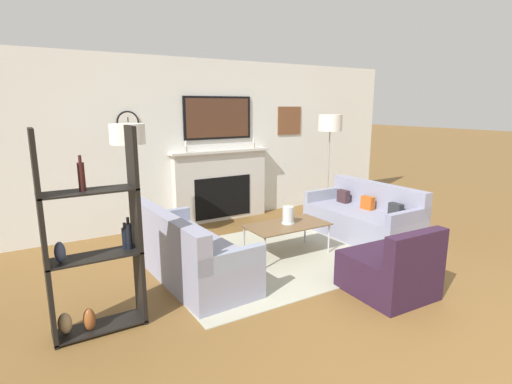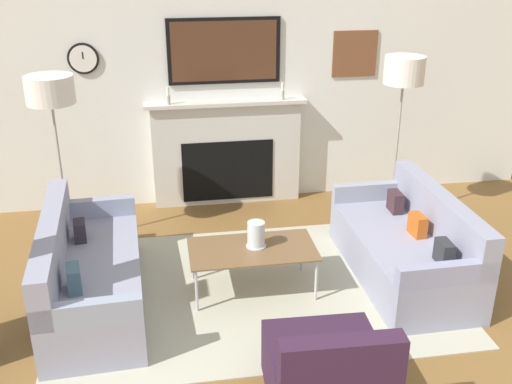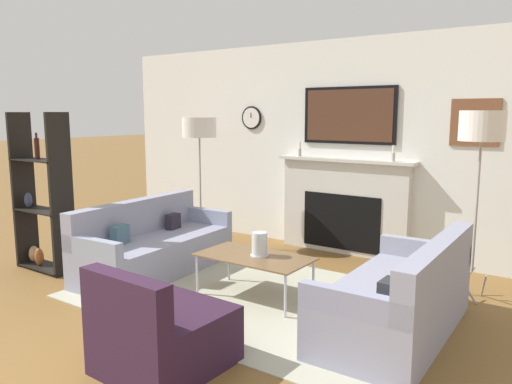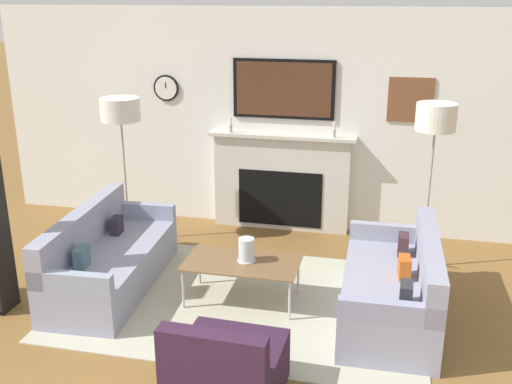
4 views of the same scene
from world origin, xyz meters
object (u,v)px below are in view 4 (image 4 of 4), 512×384
(armchair, at_px, (226,373))
(hurricane_candle, at_px, (246,251))
(couch_right, at_px, (394,290))
(floor_lamp_right, at_px, (436,119))
(coffee_table, at_px, (242,264))
(floor_lamp_left, at_px, (120,111))
(couch_left, at_px, (108,261))

(armchair, distance_m, hurricane_candle, 1.57)
(hurricane_candle, bearing_deg, armchair, -81.83)
(couch_right, distance_m, floor_lamp_right, 1.81)
(coffee_table, bearing_deg, armchair, -80.23)
(hurricane_candle, relative_size, floor_lamp_left, 0.13)
(couch_right, xyz_separation_m, floor_lamp_right, (0.31, 1.17, 1.35))
(couch_left, relative_size, hurricane_candle, 8.29)
(couch_left, relative_size, coffee_table, 1.75)
(armchair, bearing_deg, floor_lamp_left, 126.21)
(armchair, relative_size, hurricane_candle, 3.66)
(couch_right, bearing_deg, armchair, -127.81)
(couch_left, xyz_separation_m, floor_lamp_right, (3.13, 1.17, 1.36))
(couch_left, distance_m, hurricane_candle, 1.45)
(couch_left, bearing_deg, floor_lamp_right, 20.54)
(coffee_table, relative_size, floor_lamp_right, 0.61)
(couch_left, distance_m, couch_right, 2.82)
(couch_left, distance_m, floor_lamp_right, 3.61)
(armchair, height_order, coffee_table, armchair)
(couch_left, bearing_deg, floor_lamp_left, 104.74)
(couch_left, xyz_separation_m, coffee_table, (1.39, -0.01, 0.11))
(couch_right, height_order, hurricane_candle, couch_right)
(couch_left, distance_m, coffee_table, 1.40)
(coffee_table, height_order, hurricane_candle, hurricane_candle)
(floor_lamp_right, bearing_deg, armchair, -118.92)
(armchair, relative_size, floor_lamp_right, 0.47)
(couch_right, relative_size, floor_lamp_right, 0.97)
(coffee_table, xyz_separation_m, floor_lamp_right, (1.74, 1.18, 1.24))
(floor_lamp_right, bearing_deg, couch_left, -159.46)
(couch_left, bearing_deg, armchair, -42.32)
(couch_left, relative_size, floor_lamp_right, 1.06)
(coffee_table, bearing_deg, hurricane_candle, 40.21)
(armchair, xyz_separation_m, floor_lamp_left, (-1.96, 2.68, 1.32))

